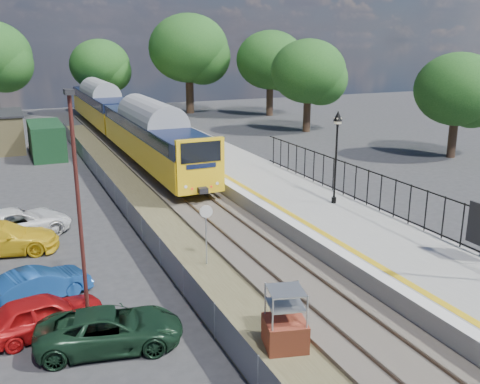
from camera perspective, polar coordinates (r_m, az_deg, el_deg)
ground at (r=20.04m, az=6.61°, el=-10.05°), size 120.00×120.00×0.00m
track_bed at (r=28.00m, az=-4.26°, el=-2.13°), size 5.90×80.00×0.29m
platform at (r=28.30m, az=5.83°, el=-1.21°), size 5.00×70.00×0.90m
platform_edge at (r=27.24m, az=2.08°, el=-0.81°), size 0.90×70.00×0.01m
victorian_lamp_north at (r=26.33m, az=10.31°, el=5.94°), size 0.44×0.44×4.60m
palisade_fence at (r=24.74m, az=17.29°, el=-1.03°), size 0.12×26.00×2.00m
wire_fence at (r=29.08m, az=-12.77°, el=-0.75°), size 0.06×52.00×1.20m
tree_line at (r=58.47m, az=-13.68°, el=13.37°), size 56.80×43.80×11.88m
train at (r=48.00m, az=-12.59°, el=7.86°), size 2.82×40.83×3.51m
brick_plinth at (r=15.99m, az=4.86°, el=-13.45°), size 1.43×1.43×1.90m
speed_sign at (r=21.11m, az=-3.63°, el=-3.58°), size 0.49×0.20×2.54m
carpark_lamp at (r=16.21m, az=-16.86°, el=-0.98°), size 0.25×0.50×7.44m
car_green at (r=16.58m, az=-13.67°, el=-14.01°), size 4.54×2.76×1.18m
car_red at (r=17.84m, az=-20.30°, el=-12.17°), size 3.92×2.11×1.27m
car_blue at (r=19.96m, az=-20.76°, el=-9.29°), size 3.78×2.33×1.18m
car_yellow at (r=24.80m, az=-24.23°, el=-4.50°), size 4.98×2.71×1.37m
car_white at (r=26.45m, az=-22.79°, el=-3.12°), size 5.32×3.49×1.36m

